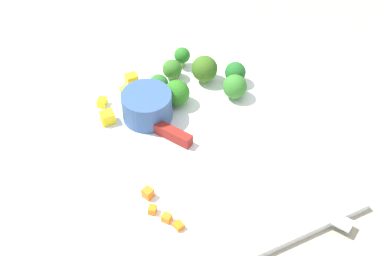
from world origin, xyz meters
name	(u,v)px	position (x,y,z in m)	size (l,w,h in m)	color
ground_plane	(192,138)	(0.00, 0.00, 0.00)	(4.00, 4.00, 0.00)	#A19986
cutting_board	(192,135)	(0.00, 0.00, 0.01)	(0.44, 0.31, 0.01)	white
prep_bowl	(147,106)	(0.06, 0.05, 0.03)	(0.08, 0.08, 0.04)	#35568F
chef_knife	(206,152)	(-0.05, 0.00, 0.02)	(0.29, 0.18, 0.02)	silver
carrot_dice_0	(167,218)	(-0.13, 0.10, 0.02)	(0.01, 0.01, 0.01)	orange
carrot_dice_1	(148,193)	(-0.08, 0.10, 0.02)	(0.01, 0.01, 0.01)	orange
carrot_dice_2	(179,226)	(-0.14, 0.09, 0.02)	(0.01, 0.01, 0.01)	orange
carrot_dice_3	(152,210)	(-0.11, 0.11, 0.02)	(0.01, 0.01, 0.01)	orange
pepper_dice_0	(170,93)	(0.09, 0.00, 0.02)	(0.02, 0.02, 0.02)	yellow
pepper_dice_1	(108,118)	(0.08, 0.10, 0.02)	(0.02, 0.02, 0.02)	yellow
pepper_dice_2	(102,102)	(0.12, 0.10, 0.02)	(0.01, 0.02, 0.01)	yellow
pepper_dice_3	(132,79)	(0.14, 0.04, 0.02)	(0.02, 0.02, 0.02)	yellow
pepper_dice_4	(125,90)	(0.13, 0.06, 0.02)	(0.01, 0.01, 0.01)	yellow
pepper_dice_5	(137,91)	(0.12, 0.04, 0.02)	(0.01, 0.01, 0.01)	yellow
broccoli_floret_0	(182,56)	(0.15, -0.05, 0.03)	(0.03, 0.03, 0.04)	#88B265
broccoli_floret_1	(204,69)	(0.10, -0.07, 0.04)	(0.04, 0.04, 0.05)	#89C060
broccoli_floret_2	(159,84)	(0.10, 0.01, 0.03)	(0.03, 0.03, 0.04)	#8CB16D
broccoli_floret_3	(172,69)	(0.13, -0.03, 0.03)	(0.03, 0.03, 0.03)	#93AE6C
broccoli_floret_4	(235,87)	(0.04, -0.10, 0.03)	(0.04, 0.04, 0.04)	#82C15F
broccoli_floret_5	(177,93)	(0.07, -0.01, 0.03)	(0.04, 0.04, 0.04)	#82C36D
broccoli_floret_6	(235,73)	(0.07, -0.11, 0.03)	(0.03, 0.03, 0.04)	#91AC64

